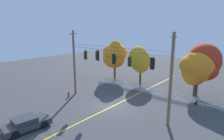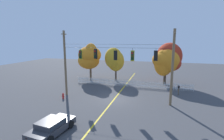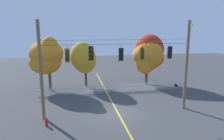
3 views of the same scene
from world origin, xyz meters
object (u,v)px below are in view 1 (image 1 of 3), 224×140
Objects in this scene: traffic_signal_eastbound_side at (97,56)px; autumn_maple_far_west at (202,65)px; traffic_signal_northbound_secondary at (85,55)px; parked_car at (26,123)px; roadside_mailbox at (196,104)px; traffic_signal_westbound_side at (153,63)px; autumn_oak_far_east at (197,67)px; autumn_maple_near_fence at (115,55)px; traffic_signal_southbound_primary at (130,61)px; autumn_maple_mid at (139,60)px; traffic_signal_northbound_primary at (114,59)px; fire_hydrant at (69,94)px.

autumn_maple_far_west reaches higher than traffic_signal_eastbound_side.
traffic_signal_northbound_secondary is 0.37× the size of parked_car.
roadside_mailbox is at bearing -77.52° from autumn_maple_far_west.
traffic_signal_westbound_side is 0.23× the size of autumn_oak_far_east.
traffic_signal_westbound_side is 12.61m from parked_car.
autumn_maple_near_fence is at bearing 161.41° from roadside_mailbox.
traffic_signal_southbound_primary is at bearing 61.10° from parked_car.
autumn_maple_near_fence is 1.13× the size of autumn_maple_mid.
autumn_maple_far_west is (8.94, 10.00, -1.48)m from traffic_signal_eastbound_side.
traffic_signal_southbound_primary is 10.91m from autumn_maple_mid.
traffic_signal_westbound_side is at bearing -0.42° from traffic_signal_southbound_primary.
autumn_maple_far_west is (1.73, 10.02, -1.44)m from traffic_signal_westbound_side.
autumn_maple_near_fence is at bearing 103.97° from parked_car.
autumn_maple_far_west reaches higher than traffic_signal_southbound_primary.
autumn_oak_far_east is (5.93, 9.26, -1.57)m from traffic_signal_northbound_primary.
autumn_oak_far_east is 8.25× the size of fire_hydrant.
traffic_signal_northbound_primary is at bearing -51.12° from autumn_maple_near_fence.
traffic_signal_northbound_primary is 11.93m from autumn_maple_far_west.
autumn_maple_near_fence reaches higher than traffic_signal_southbound_primary.
autumn_maple_mid is (-2.79, 9.70, -1.65)m from traffic_signal_northbound_primary.
traffic_signal_northbound_primary is 0.24× the size of autumn_oak_far_east.
autumn_maple_near_fence reaches higher than parked_car.
traffic_signal_northbound_primary is 1.05× the size of traffic_signal_westbound_side.
autumn_maple_near_fence is (-9.34, 9.10, -1.25)m from traffic_signal_southbound_primary.
autumn_maple_mid is at bearing 79.23° from traffic_signal_northbound_secondary.
traffic_signal_northbound_secondary reaches higher than autumn_oak_far_east.
fire_hydrant is at bearing -139.23° from autumn_oak_far_east.
autumn_oak_far_east reaches higher than parked_car.
traffic_signal_northbound_primary is at bearing -73.96° from autumn_maple_mid.
roadside_mailbox is at bearing -71.67° from autumn_oak_far_east.
traffic_signal_northbound_primary is 10.51m from parked_car.
autumn_maple_mid is 8.73m from autumn_oak_far_east.
roadside_mailbox is at bearing 53.22° from traffic_signal_westbound_side.
traffic_signal_eastbound_side and traffic_signal_westbound_side have the same top height.
traffic_signal_northbound_secondary reaches higher than fire_hydrant.
autumn_maple_near_fence is 0.98× the size of autumn_maple_far_west.
traffic_signal_eastbound_side and traffic_signal_northbound_primary have the same top height.
traffic_signal_eastbound_side is 1.01× the size of traffic_signal_westbound_side.
traffic_signal_eastbound_side is 12.69m from autumn_oak_far_east.
autumn_maple_mid is 0.87× the size of autumn_maple_far_west.
traffic_signal_northbound_primary is 0.35× the size of parked_car.
traffic_signal_eastbound_side is 1.06× the size of roadside_mailbox.
traffic_signal_eastbound_side reaches higher than roadside_mailbox.
traffic_signal_westbound_side is at bearing -0.12° from traffic_signal_northbound_secondary.
autumn_oak_far_east is at bearing -2.91° from autumn_maple_mid.
traffic_signal_northbound_primary is 10.23m from autumn_maple_mid.
traffic_signal_northbound_primary is 9.75m from roadside_mailbox.
parked_car is at bearing -118.90° from traffic_signal_southbound_primary.
traffic_signal_southbound_primary is at bearing -113.17° from autumn_oak_far_east.
traffic_signal_northbound_secondary is at bearing -161.72° from roadside_mailbox.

